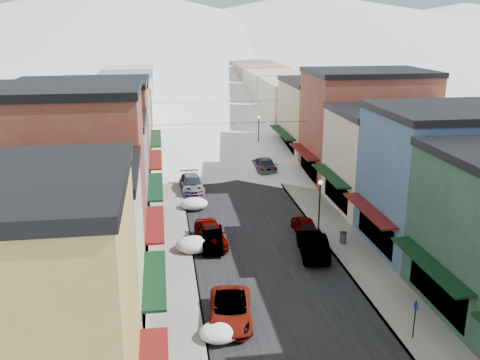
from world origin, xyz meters
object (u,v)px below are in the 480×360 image
object	(u,v)px
car_white_suv	(231,310)
car_silver_sedan	(211,234)
trash_can	(343,238)
streetlamp_near	(320,199)
car_green_sedan	(313,245)
car_dark_hatch	(212,239)

from	to	relation	value
car_white_suv	car_silver_sedan	bearing A→B (deg)	97.22
car_white_suv	trash_can	distance (m)	13.51
car_silver_sedan	trash_can	xyz separation A→B (m)	(9.84, -1.69, -0.23)
streetlamp_near	car_white_suv	bearing A→B (deg)	-125.66
car_silver_sedan	car_green_sedan	bearing A→B (deg)	-30.01
car_silver_sedan	streetlamp_near	world-z (taller)	streetlamp_near
car_dark_hatch	car_silver_sedan	bearing A→B (deg)	99.87
car_silver_sedan	car_dark_hatch	bearing A→B (deg)	-90.05
car_white_suv	trash_can	world-z (taller)	car_white_suv
car_white_suv	trash_can	bearing A→B (deg)	50.51
car_silver_sedan	car_dark_hatch	xyz separation A→B (m)	(0.07, -0.67, -0.14)
car_green_sedan	car_white_suv	bearing A→B (deg)	55.84
car_white_suv	car_silver_sedan	xyz separation A→B (m)	(-0.07, 11.02, 0.13)
car_white_suv	streetlamp_near	xyz separation A→B (m)	(8.70, 12.12, 2.08)
car_green_sedan	car_silver_sedan	bearing A→B (deg)	-16.53
car_white_suv	car_dark_hatch	world-z (taller)	car_white_suv
car_white_suv	car_green_sedan	size ratio (longest dim) A/B	0.99
trash_can	streetlamp_near	size ratio (longest dim) A/B	0.21
car_white_suv	car_silver_sedan	world-z (taller)	car_silver_sedan
car_white_suv	car_silver_sedan	distance (m)	11.02
car_green_sedan	trash_can	world-z (taller)	car_green_sedan
car_dark_hatch	car_green_sedan	size ratio (longest dim) A/B	0.83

